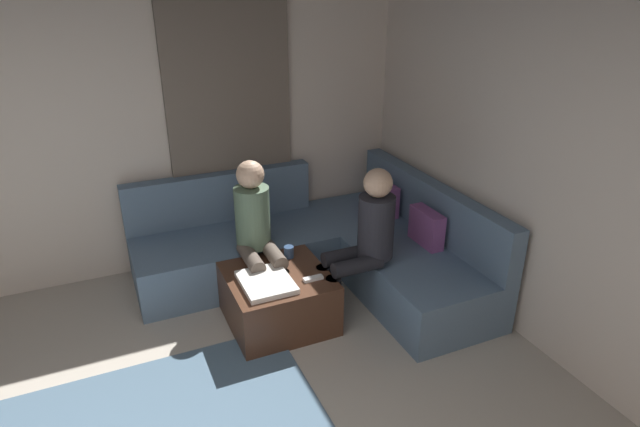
{
  "coord_description": "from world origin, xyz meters",
  "views": [
    {
      "loc": [
        1.72,
        0.14,
        2.5
      ],
      "look_at": [
        -1.63,
        1.63,
        0.85
      ],
      "focal_mm": 29.99,
      "sensor_mm": 36.0,
      "label": 1
    }
  ],
  "objects_px": {
    "ottoman": "(278,298)",
    "person_on_couch_back": "(364,238)",
    "game_remote": "(313,278)",
    "coffee_mug": "(289,252)",
    "person_on_couch_side": "(257,230)",
    "sectional_couch": "(325,248)"
  },
  "relations": [
    {
      "from": "person_on_couch_back",
      "to": "ottoman",
      "type": "bearing_deg",
      "value": 79.0
    },
    {
      "from": "ottoman",
      "to": "coffee_mug",
      "type": "distance_m",
      "value": 0.38
    },
    {
      "from": "ottoman",
      "to": "person_on_couch_back",
      "type": "height_order",
      "value": "person_on_couch_back"
    },
    {
      "from": "sectional_couch",
      "to": "ottoman",
      "type": "distance_m",
      "value": 0.78
    },
    {
      "from": "sectional_couch",
      "to": "person_on_couch_side",
      "type": "xyz_separation_m",
      "value": [
        0.15,
        -0.66,
        0.38
      ]
    },
    {
      "from": "coffee_mug",
      "to": "ottoman",
      "type": "bearing_deg",
      "value": -39.29
    },
    {
      "from": "game_remote",
      "to": "person_on_couch_back",
      "type": "height_order",
      "value": "person_on_couch_back"
    },
    {
      "from": "coffee_mug",
      "to": "game_remote",
      "type": "height_order",
      "value": "coffee_mug"
    },
    {
      "from": "coffee_mug",
      "to": "person_on_couch_back",
      "type": "relative_size",
      "value": 0.08
    },
    {
      "from": "game_remote",
      "to": "person_on_couch_back",
      "type": "relative_size",
      "value": 0.12
    },
    {
      "from": "sectional_couch",
      "to": "coffee_mug",
      "type": "relative_size",
      "value": 26.84
    },
    {
      "from": "ottoman",
      "to": "game_remote",
      "type": "height_order",
      "value": "game_remote"
    },
    {
      "from": "coffee_mug",
      "to": "person_on_couch_back",
      "type": "bearing_deg",
      "value": 54.47
    },
    {
      "from": "sectional_couch",
      "to": "game_remote",
      "type": "relative_size",
      "value": 17.0
    },
    {
      "from": "sectional_couch",
      "to": "coffee_mug",
      "type": "bearing_deg",
      "value": -59.4
    },
    {
      "from": "game_remote",
      "to": "person_on_couch_back",
      "type": "bearing_deg",
      "value": 96.3
    },
    {
      "from": "sectional_couch",
      "to": "game_remote",
      "type": "bearing_deg",
      "value": -31.02
    },
    {
      "from": "coffee_mug",
      "to": "game_remote",
      "type": "relative_size",
      "value": 0.63
    },
    {
      "from": "ottoman",
      "to": "person_on_couch_back",
      "type": "relative_size",
      "value": 0.63
    },
    {
      "from": "ottoman",
      "to": "person_on_couch_side",
      "type": "bearing_deg",
      "value": -172.53
    },
    {
      "from": "ottoman",
      "to": "game_remote",
      "type": "distance_m",
      "value": 0.36
    },
    {
      "from": "coffee_mug",
      "to": "person_on_couch_back",
      "type": "height_order",
      "value": "person_on_couch_back"
    }
  ]
}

